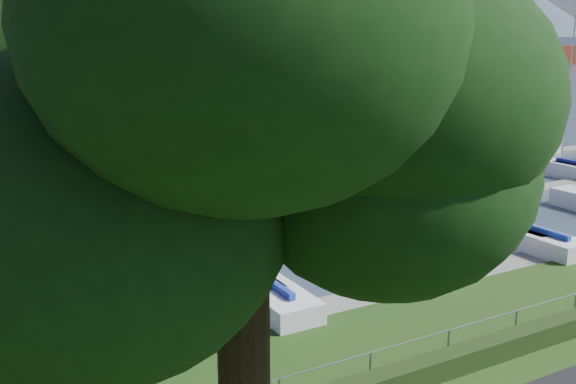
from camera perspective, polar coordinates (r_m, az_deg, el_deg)
hedge at (r=21.69m, az=16.72°, el=-13.54°), size 80.00×0.70×0.70m
fence at (r=21.58m, az=16.10°, el=-11.15°), size 80.00×0.04×0.04m
docks at (r=43.27m, az=-9.11°, el=-0.41°), size 90.00×41.60×0.25m
tree at (r=8.16m, az=-7.08°, el=5.34°), size 8.28×8.21×12.15m
crane at (r=44.25m, az=-8.46°, el=7.22°), size 5.70×13.48×22.35m
cargo_ship_mid at (r=232.37m, az=-15.91°, el=11.31°), size 93.50×42.76×21.50m
cargo_ship_east at (r=283.61m, az=18.20°, el=11.45°), size 87.24×19.00×21.50m
sailboat_fleet at (r=44.84m, az=-13.84°, el=7.23°), size 75.44×49.93×13.69m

